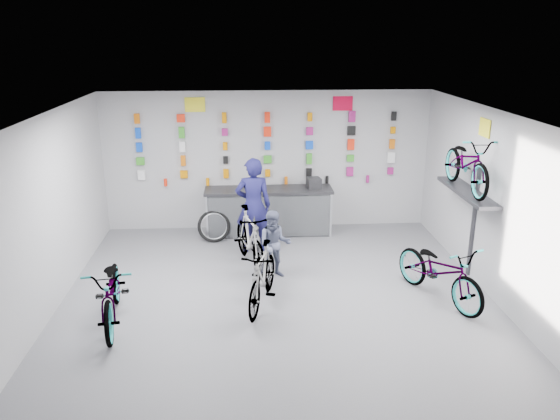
{
  "coord_description": "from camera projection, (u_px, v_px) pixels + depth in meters",
  "views": [
    {
      "loc": [
        -0.49,
        -7.54,
        4.16
      ],
      "look_at": [
        0.1,
        1.4,
        1.23
      ],
      "focal_mm": 35.0,
      "sensor_mm": 36.0,
      "label": 1
    }
  ],
  "objects": [
    {
      "name": "floor",
      "position": [
        280.0,
        313.0,
        8.47
      ],
      "size": [
        8.0,
        8.0,
        0.0
      ],
      "primitive_type": "plane",
      "color": "#56565B",
      "rests_on": "ground"
    },
    {
      "name": "bike_right",
      "position": [
        440.0,
        271.0,
        8.76
      ],
      "size": [
        1.38,
        2.03,
        1.01
      ],
      "primitive_type": "imported",
      "rotation": [
        0.0,
        0.0,
        0.41
      ],
      "color": "gray",
      "rests_on": "floor"
    },
    {
      "name": "bike_left",
      "position": [
        112.0,
        291.0,
        8.06
      ],
      "size": [
        0.95,
        2.01,
        1.01
      ],
      "primitive_type": "imported",
      "rotation": [
        0.0,
        0.0,
        0.15
      ],
      "color": "gray",
      "rests_on": "floor"
    },
    {
      "name": "register",
      "position": [
        314.0,
        183.0,
        11.56
      ],
      "size": [
        0.31,
        0.33,
        0.22
      ],
      "primitive_type": "cube",
      "rotation": [
        0.0,
        0.0,
        0.12
      ],
      "color": "black",
      "rests_on": "counter"
    },
    {
      "name": "sign_left",
      "position": [
        195.0,
        105.0,
        11.31
      ],
      "size": [
        0.42,
        0.02,
        0.3
      ],
      "primitive_type": "cube",
      "color": "yellow",
      "rests_on": "wall_back"
    },
    {
      "name": "clerk",
      "position": [
        253.0,
        206.0,
        10.57
      ],
      "size": [
        0.7,
        0.47,
        1.9
      ],
      "primitive_type": "imported",
      "rotation": [
        0.0,
        0.0,
        3.16
      ],
      "color": "#151445",
      "rests_on": "floor"
    },
    {
      "name": "sign_right",
      "position": [
        343.0,
        103.0,
        11.5
      ],
      "size": [
        0.42,
        0.02,
        0.3
      ],
      "primitive_type": "cube",
      "color": "red",
      "rests_on": "wall_back"
    },
    {
      "name": "bike_center",
      "position": [
        262.0,
        276.0,
        8.57
      ],
      "size": [
        0.9,
        1.73,
        1.0
      ],
      "primitive_type": "imported",
      "rotation": [
        0.0,
        0.0,
        -0.27
      ],
      "color": "gray",
      "rests_on": "floor"
    },
    {
      "name": "customer",
      "position": [
        274.0,
        244.0,
        9.55
      ],
      "size": [
        0.6,
        0.47,
        1.22
      ],
      "primitive_type": "imported",
      "rotation": [
        0.0,
        0.0,
        -0.01
      ],
      "color": "#4C516B",
      "rests_on": "floor"
    },
    {
      "name": "wall_right",
      "position": [
        511.0,
        217.0,
        8.23
      ],
      "size": [
        0.0,
        8.0,
        8.0
      ],
      "primitive_type": "plane",
      "rotation": [
        1.57,
        0.0,
        -1.57
      ],
      "color": "#ADADB0",
      "rests_on": "floor"
    },
    {
      "name": "ceiling",
      "position": [
        279.0,
        120.0,
        7.54
      ],
      "size": [
        8.0,
        8.0,
        0.0
      ],
      "primitive_type": "plane",
      "rotation": [
        3.14,
        0.0,
        0.0
      ],
      "color": "white",
      "rests_on": "wall_back"
    },
    {
      "name": "wall_bracket",
      "position": [
        468.0,
        197.0,
        9.37
      ],
      "size": [
        0.39,
        1.9,
        2.0
      ],
      "color": "#333338",
      "rests_on": "wall_right"
    },
    {
      "name": "spare_wheel",
      "position": [
        214.0,
        226.0,
        11.31
      ],
      "size": [
        0.7,
        0.35,
        0.66
      ],
      "rotation": [
        0.0,
        0.0,
        0.1
      ],
      "color": "black",
      "rests_on": "floor"
    },
    {
      "name": "merch_wall",
      "position": [
        268.0,
        148.0,
        11.64
      ],
      "size": [
        5.56,
        0.08,
        1.57
      ],
      "color": "white",
      "rests_on": "wall_back"
    },
    {
      "name": "bike_service",
      "position": [
        250.0,
        239.0,
        9.99
      ],
      "size": [
        0.97,
        1.9,
        1.1
      ],
      "primitive_type": "imported",
      "rotation": [
        0.0,
        0.0,
        0.26
      ],
      "color": "gray",
      "rests_on": "floor"
    },
    {
      "name": "bike_wall",
      "position": [
        467.0,
        163.0,
        9.18
      ],
      "size": [
        0.63,
        1.8,
        0.95
      ],
      "primitive_type": "imported",
      "color": "gray",
      "rests_on": "wall_bracket"
    },
    {
      "name": "wall_back",
      "position": [
        267.0,
        161.0,
        11.8
      ],
      "size": [
        7.0,
        0.0,
        7.0
      ],
      "primitive_type": "plane",
      "rotation": [
        1.57,
        0.0,
        0.0
      ],
      "color": "#ADADB0",
      "rests_on": "floor"
    },
    {
      "name": "wall_left",
      "position": [
        35.0,
        227.0,
        7.79
      ],
      "size": [
        0.0,
        8.0,
        8.0
      ],
      "primitive_type": "plane",
      "rotation": [
        1.57,
        0.0,
        1.57
      ],
      "color": "#ADADB0",
      "rests_on": "floor"
    },
    {
      "name": "wall_front",
      "position": [
        313.0,
        393.0,
        4.21
      ],
      "size": [
        7.0,
        0.0,
        7.0
      ],
      "primitive_type": "plane",
      "rotation": [
        -1.57,
        0.0,
        0.0
      ],
      "color": "#ADADB0",
      "rests_on": "floor"
    },
    {
      "name": "sign_side",
      "position": [
        485.0,
        128.0,
        9.01
      ],
      "size": [
        0.02,
        0.4,
        0.3
      ],
      "primitive_type": "cube",
      "color": "yellow",
      "rests_on": "wall_right"
    },
    {
      "name": "counter",
      "position": [
        269.0,
        212.0,
        11.68
      ],
      "size": [
        2.7,
        0.66,
        1.0
      ],
      "color": "black",
      "rests_on": "floor"
    }
  ]
}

